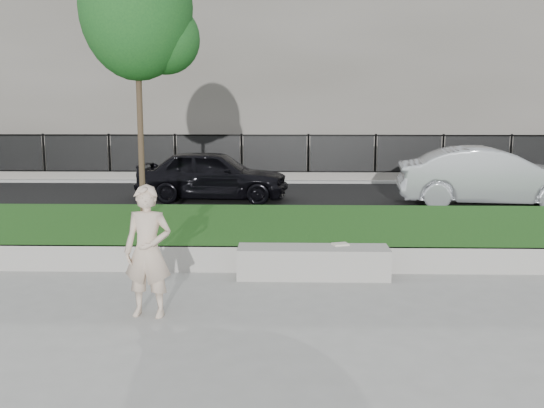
{
  "coord_description": "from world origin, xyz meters",
  "views": [
    {
      "loc": [
        0.92,
        -7.94,
        2.52
      ],
      "look_at": [
        0.68,
        1.2,
        1.04
      ],
      "focal_mm": 40.0,
      "sensor_mm": 36.0,
      "label": 1
    }
  ],
  "objects_px": {
    "stone_bench": "(313,262)",
    "young_tree": "(141,12)",
    "car_silver": "(491,177)",
    "man": "(148,251)",
    "book": "(340,244)",
    "car_dark": "(213,175)"
  },
  "relations": [
    {
      "from": "stone_bench",
      "to": "car_silver",
      "type": "height_order",
      "value": "car_silver"
    },
    {
      "from": "stone_bench",
      "to": "man",
      "type": "distance_m",
      "value": 2.74
    },
    {
      "from": "man",
      "to": "car_dark",
      "type": "xyz_separation_m",
      "value": [
        -0.31,
        8.87,
        -0.08
      ]
    },
    {
      "from": "car_dark",
      "to": "car_silver",
      "type": "height_order",
      "value": "car_silver"
    },
    {
      "from": "car_silver",
      "to": "stone_bench",
      "type": "bearing_deg",
      "value": 150.1
    },
    {
      "from": "man",
      "to": "car_dark",
      "type": "distance_m",
      "value": 8.87
    },
    {
      "from": "man",
      "to": "young_tree",
      "type": "relative_size",
      "value": 0.31
    },
    {
      "from": "car_dark",
      "to": "stone_bench",
      "type": "bearing_deg",
      "value": -157.54
    },
    {
      "from": "stone_bench",
      "to": "man",
      "type": "bearing_deg",
      "value": -139.92
    },
    {
      "from": "car_silver",
      "to": "book",
      "type": "bearing_deg",
      "value": 151.99
    },
    {
      "from": "man",
      "to": "car_dark",
      "type": "bearing_deg",
      "value": 98.52
    },
    {
      "from": "stone_bench",
      "to": "young_tree",
      "type": "height_order",
      "value": "young_tree"
    },
    {
      "from": "car_silver",
      "to": "car_dark",
      "type": "bearing_deg",
      "value": 89.54
    },
    {
      "from": "stone_bench",
      "to": "book",
      "type": "relative_size",
      "value": 9.64
    },
    {
      "from": "book",
      "to": "car_dark",
      "type": "height_order",
      "value": "car_dark"
    },
    {
      "from": "book",
      "to": "stone_bench",
      "type": "bearing_deg",
      "value": -178.71
    },
    {
      "from": "young_tree",
      "to": "man",
      "type": "bearing_deg",
      "value": -76.89
    },
    {
      "from": "man",
      "to": "car_silver",
      "type": "bearing_deg",
      "value": 56.6
    },
    {
      "from": "car_dark",
      "to": "car_silver",
      "type": "xyz_separation_m",
      "value": [
        7.0,
        -0.87,
        0.06
      ]
    },
    {
      "from": "young_tree",
      "to": "car_dark",
      "type": "distance_m",
      "value": 5.84
    },
    {
      "from": "man",
      "to": "book",
      "type": "xyz_separation_m",
      "value": [
        2.47,
        1.87,
        -0.33
      ]
    },
    {
      "from": "young_tree",
      "to": "car_silver",
      "type": "bearing_deg",
      "value": 26.11
    }
  ]
}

